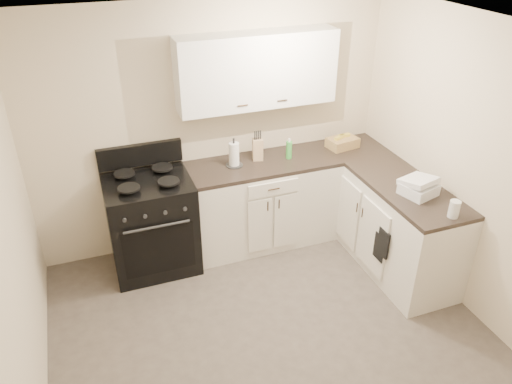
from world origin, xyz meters
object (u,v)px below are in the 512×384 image
object	(u,v)px
stove	(152,225)
countertop_grill	(419,189)
paper_towel	(234,154)
knife_block	(258,150)
wicker_basket	(342,143)

from	to	relation	value
stove	countertop_grill	xyz separation A→B (m)	(2.24, -1.06, 0.53)
stove	paper_towel	size ratio (longest dim) A/B	4.04
knife_block	paper_towel	distance (m)	0.27
countertop_grill	stove	bearing A→B (deg)	139.35
knife_block	countertop_grill	world-z (taller)	knife_block
stove	wicker_basket	size ratio (longest dim) A/B	3.13
paper_towel	countertop_grill	distance (m)	1.76
knife_block	paper_towel	xyz separation A→B (m)	(-0.27, -0.05, 0.01)
paper_towel	wicker_basket	world-z (taller)	paper_towel
wicker_basket	stove	bearing A→B (deg)	-178.08
wicker_basket	countertop_grill	distance (m)	1.14
paper_towel	wicker_basket	distance (m)	1.22
paper_towel	stove	bearing A→B (deg)	-176.43
knife_block	wicker_basket	bearing A→B (deg)	11.44
knife_block	countertop_grill	distance (m)	1.60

